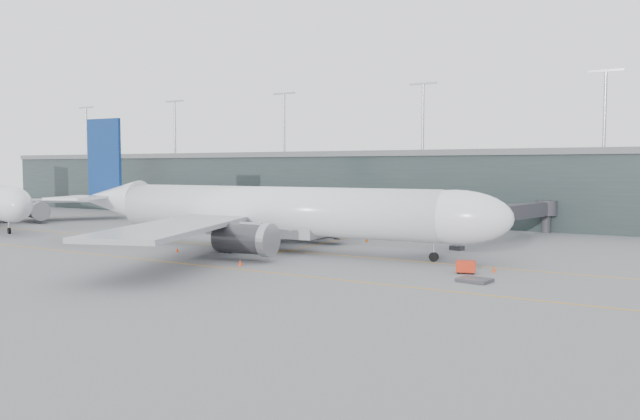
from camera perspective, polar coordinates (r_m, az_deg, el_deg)
The scene contains 17 objects.
ground at distance 94.05m, azimuth -4.23°, elevation -3.26°, with size 320.00×320.00×0.00m, color slate.
taxiline_a at distance 90.81m, azimuth -5.66°, elevation -3.52°, with size 160.00×0.25×0.02m, color #C37E12.
taxiline_b at distance 78.57m, azimuth -12.56°, elevation -4.78°, with size 160.00×0.25×0.02m, color #C37E12.
taxiline_lead_main at distance 108.68m, azimuth 3.96°, elevation -2.27°, with size 0.25×60.00×0.02m, color #C37E12.
taxiline_lead_adj at distance 160.89m, azimuth -22.49°, elevation -0.53°, with size 0.25×60.00×0.02m, color #C37E12.
terminal at distance 144.89m, azimuth 8.89°, elevation 2.27°, with size 240.00×36.00×29.00m.
main_aircraft at distance 88.78m, azimuth -4.69°, elevation -0.11°, with size 70.17×65.89×19.68m.
jet_bridge at distance 102.62m, azimuth 15.46°, elevation -0.35°, with size 10.63×42.94×5.80m.
gse_cart at distance 71.25m, azimuth 13.18°, elevation -5.05°, with size 2.35×1.80×1.42m.
baggage_dolly at distance 66.53m, azimuth 13.95°, elevation -6.22°, with size 3.22×2.58×0.32m, color #343338.
uld_a at distance 103.99m, azimuth -2.86°, elevation -2.04°, with size 2.25×1.95×1.79m.
uld_b at distance 106.21m, azimuth -1.89°, elevation -1.88°, with size 2.45×2.17×1.87m.
uld_c at distance 102.46m, azimuth -0.23°, elevation -2.10°, with size 2.35×2.04×1.86m.
cone_nose at distance 72.89m, azimuth 15.60°, elevation -5.24°, with size 0.44×0.44×0.71m, color #CB3D0B.
cone_wing_stbd at distance 75.20m, azimuth -7.31°, elevation -4.82°, with size 0.48×0.48×0.76m, color #E83A0C.
cone_wing_port at distance 98.15m, azimuth 4.30°, elevation -2.73°, with size 0.49×0.49×0.78m, color orange.
cone_tail at distance 88.81m, azimuth -12.93°, elevation -3.56°, with size 0.43×0.43×0.68m, color red.
Camera 1 is at (52.97, -76.80, 11.87)m, focal length 35.00 mm.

